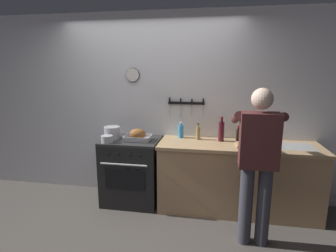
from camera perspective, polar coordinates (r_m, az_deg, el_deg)
name	(u,v)px	position (r m, az deg, el deg)	size (l,w,h in m)	color
ground_plane	(125,246)	(3.17, -8.99, -23.61)	(8.00, 8.00, 0.00)	#4C4742
wall_back	(153,107)	(3.92, -3.21, 4.07)	(6.00, 0.13, 2.60)	silver
counter_block	(238,177)	(3.70, 14.49, -10.34)	(2.03, 0.65, 0.90)	tan
stove	(132,170)	(3.85, -7.54, -9.26)	(0.76, 0.67, 0.90)	black
person_cook	(258,158)	(2.92, 18.35, -6.35)	(0.51, 0.63, 1.66)	#383842
roasting_pan	(138,135)	(3.63, -6.37, -1.97)	(0.35, 0.26, 0.16)	#B7B7BC
stock_pot	(112,133)	(3.78, -11.66, -1.37)	(0.21, 0.21, 0.16)	#B7B7BC
saucepan	(107,139)	(3.60, -12.70, -2.69)	(0.15, 0.15, 0.09)	#B7B7BC
cutting_board	(251,145)	(3.51, 17.06, -3.90)	(0.36, 0.24, 0.02)	tan
bottle_wine_red	(221,131)	(3.62, 11.15, -1.03)	(0.07, 0.07, 0.33)	#47141E
bottle_vinegar	(198,133)	(3.67, 6.33, -1.43)	(0.06, 0.06, 0.22)	#997F4C
bottle_dish_soap	(181,131)	(3.75, 2.72, -1.10)	(0.07, 0.07, 0.22)	#338CCC
bottle_soy_sauce	(238,134)	(3.71, 14.56, -1.73)	(0.06, 0.06, 0.20)	black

